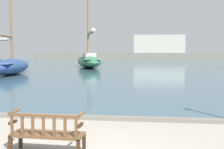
{
  "coord_description": "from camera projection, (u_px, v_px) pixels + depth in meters",
  "views": [
    {
      "loc": [
        1.48,
        -5.16,
        2.24
      ],
      "look_at": [
        -0.32,
        10.0,
        1.0
      ],
      "focal_mm": 45.0,
      "sensor_mm": 36.0,
      "label": 1
    }
  ],
  "objects": [
    {
      "name": "far_breakwater",
      "position": [
        145.0,
        53.0,
        67.76
      ],
      "size": [
        52.46,
        2.4,
        6.28
      ],
      "color": "slate",
      "rests_on": "ground"
    },
    {
      "name": "park_bench",
      "position": [
        47.0,
        133.0,
        6.14
      ],
      "size": [
        1.62,
        0.6,
        0.92
      ],
      "color": "#322113",
      "rests_on": "ground"
    },
    {
      "name": "harbor_water",
      "position": [
        137.0,
        64.0,
        49.01
      ],
      "size": [
        100.0,
        80.0,
        0.08
      ],
      "primitive_type": "cube",
      "color": "#385666",
      "rests_on": "ground"
    },
    {
      "name": "sailboat_far_starboard",
      "position": [
        12.0,
        65.0,
        26.89
      ],
      "size": [
        3.47,
        8.4,
        11.15
      ],
      "color": "navy",
      "rests_on": "harbor_water"
    },
    {
      "name": "quay_edge_kerb",
      "position": [
        100.0,
        118.0,
        9.27
      ],
      "size": [
        40.0,
        0.3,
        0.12
      ],
      "primitive_type": "cube",
      "color": "slate",
      "rests_on": "ground"
    },
    {
      "name": "sailboat_mid_starboard",
      "position": [
        89.0,
        59.0,
        38.69
      ],
      "size": [
        6.31,
        13.66,
        16.1
      ],
      "color": "#2D6647",
      "rests_on": "harbor_water"
    }
  ]
}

